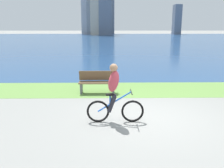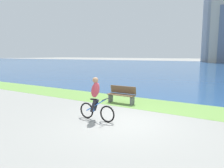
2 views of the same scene
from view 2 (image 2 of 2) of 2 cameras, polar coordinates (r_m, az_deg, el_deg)
name	(u,v)px [view 2 (image 2 of 2)]	position (r m, az deg, el deg)	size (l,w,h in m)	color
ground_plane	(123,122)	(8.20, 2.91, -10.14)	(300.00, 300.00, 0.00)	gray
grass_strip_bayside	(154,105)	(11.09, 11.26, -5.47)	(120.00, 2.58, 0.01)	#6B9947
bay_water_surface	(224,67)	(50.78, 27.75, 4.08)	(300.00, 78.35, 0.00)	navy
cyclist_lead	(96,99)	(8.23, -4.36, -4.05)	(1.62, 0.52, 1.68)	black
bench_far_along_path	(122,95)	(11.20, 2.62, -2.86)	(1.50, 0.47, 0.90)	brown
city_skyline_far_shore	(222,30)	(81.93, 27.36, 12.82)	(33.22, 11.03, 26.18)	#B7B7BC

